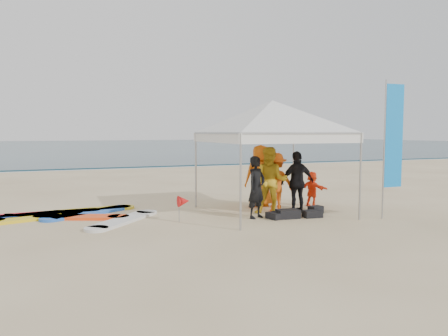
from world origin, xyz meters
TOP-DOWN VIEW (x-y plane):
  - ground at (0.00, 0.00)m, footprint 120.00×120.00m
  - ocean at (0.00, 60.00)m, footprint 160.00×84.00m
  - shoreline_foam at (0.00, 18.20)m, footprint 160.00×1.20m
  - person_black_a at (1.22, 1.47)m, footprint 0.68×0.59m
  - person_yellow at (1.78, 1.77)m, footprint 1.10×1.05m
  - person_orange_a at (2.10, 2.11)m, footprint 1.17×0.87m
  - person_black_b at (2.57, 1.74)m, footprint 0.98×0.41m
  - person_orange_b at (2.08, 3.02)m, footprint 0.97×0.72m
  - person_seated at (3.50, 2.45)m, footprint 0.56×1.00m
  - canopy_tent at (1.89, 1.94)m, footprint 4.56×4.56m
  - feather_flag at (4.39, 0.23)m, footprint 0.58×0.04m
  - marker_pennant at (-0.62, 1.73)m, footprint 0.28×0.28m
  - gear_pile at (2.18, 1.19)m, footprint 1.76×0.76m
  - surfboard_spread at (-3.54, 3.28)m, footprint 5.29×3.05m

SIDE VIEW (x-z plane):
  - ground at x=0.00m, z-range 0.00..0.00m
  - shoreline_foam at x=0.00m, z-range 0.00..0.01m
  - surfboard_spread at x=-3.54m, z-range 0.00..0.07m
  - ocean at x=0.00m, z-range 0.00..0.08m
  - gear_pile at x=2.18m, z-range -0.01..0.21m
  - marker_pennant at x=-0.62m, z-range 0.18..0.81m
  - person_seated at x=3.50m, z-range 0.00..1.03m
  - person_black_a at x=1.22m, z-range 0.00..1.57m
  - person_orange_a at x=2.10m, z-range 0.00..1.61m
  - person_black_b at x=2.57m, z-range 0.00..1.67m
  - person_yellow at x=1.78m, z-range 0.00..1.79m
  - person_orange_b at x=2.08m, z-range 0.00..1.81m
  - feather_flag at x=4.39m, z-range 0.31..3.77m
  - canopy_tent at x=1.89m, z-range 1.28..4.72m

